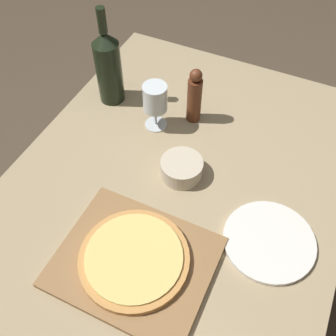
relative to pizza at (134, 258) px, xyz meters
name	(u,v)px	position (x,y,z in m)	size (l,w,h in m)	color
ground_plane	(173,281)	(-0.01, 0.28, -0.76)	(12.00, 12.00, 0.00)	#4C3D2D
dining_table	(175,201)	(-0.01, 0.28, -0.12)	(0.98, 1.30, 0.73)	#9E8966
cutting_board	(135,262)	(0.00, 0.00, -0.02)	(0.39, 0.32, 0.02)	olive
pizza	(134,258)	(0.00, 0.00, 0.00)	(0.28, 0.28, 0.02)	#C68947
wine_bottle	(108,66)	(-0.37, 0.53, 0.11)	(0.09, 0.09, 0.34)	black
pepper_mill	(194,97)	(-0.07, 0.55, 0.07)	(0.05, 0.05, 0.20)	#5B2D19
wine_glass	(155,99)	(-0.17, 0.47, 0.08)	(0.08, 0.08, 0.16)	silver
small_bowl	(181,168)	(-0.01, 0.32, 0.00)	(0.13, 0.13, 0.06)	beige
dinner_plate	(269,241)	(0.29, 0.21, -0.02)	(0.25, 0.25, 0.01)	silver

